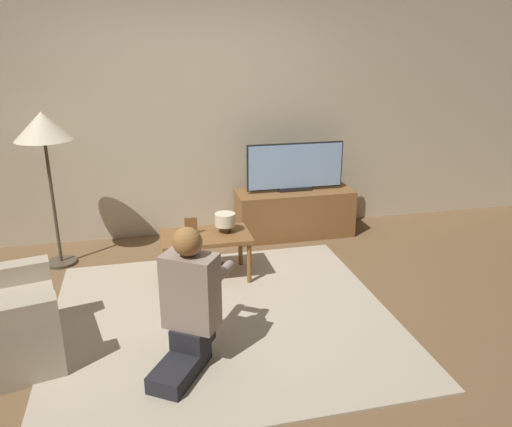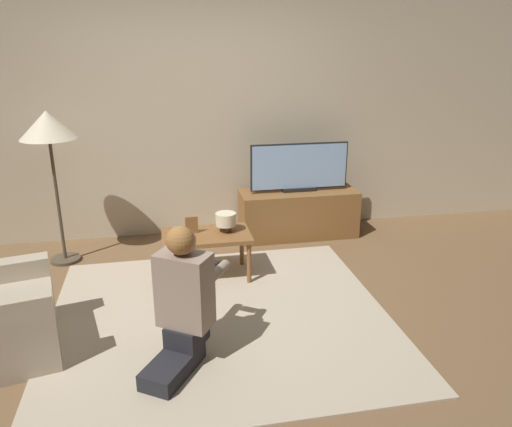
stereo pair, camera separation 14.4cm
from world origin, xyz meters
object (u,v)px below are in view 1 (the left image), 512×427
Objects in this scene: floor_lamp at (43,132)px; table_lamp at (225,221)px; tv at (295,167)px; person_kneeling at (189,300)px; coffee_table at (206,240)px.

floor_lamp reaches higher than table_lamp.
floor_lamp is at bearing 158.17° from table_lamp.
tv is at bearing 5.25° from floor_lamp.
floor_lamp is (-2.38, -0.22, 0.49)m from tv.
person_kneeling is (-1.34, -2.05, -0.30)m from tv.
floor_lamp is at bearing -27.13° from person_kneeling.
tv is 2.44m from floor_lamp.
coffee_table is at bearing -141.72° from tv.
tv is at bearing -89.96° from person_kneeling.
floor_lamp is 2.25m from person_kneeling.
coffee_table is 0.82× the size of person_kneeling.
tv is 2.47m from person_kneeling.
tv is at bearing 38.28° from coffee_table.
tv is 0.72× the size of floor_lamp.
table_lamp is (1.49, -0.60, -0.73)m from floor_lamp.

